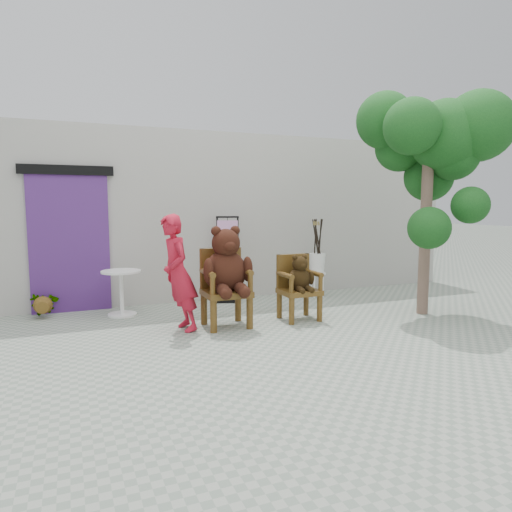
# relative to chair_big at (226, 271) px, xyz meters

# --- Properties ---
(ground_plane) EXTENTS (60.00, 60.00, 0.00)m
(ground_plane) POSITION_rel_chair_big_xyz_m (1.00, -0.76, -0.79)
(ground_plane) COLOR gray
(ground_plane) RESTS_ON ground
(back_wall) EXTENTS (9.00, 1.00, 3.00)m
(back_wall) POSITION_rel_chair_big_xyz_m (1.00, 2.34, 0.71)
(back_wall) COLOR #ACA9A1
(back_wall) RESTS_ON ground
(doorway) EXTENTS (1.40, 0.11, 2.33)m
(doorway) POSITION_rel_chair_big_xyz_m (-2.00, 1.82, 0.37)
(doorway) COLOR #4D246C
(doorway) RESTS_ON ground
(chair_big) EXTENTS (0.70, 0.75, 1.42)m
(chair_big) POSITION_rel_chair_big_xyz_m (0.00, 0.00, 0.00)
(chair_big) COLOR #472E0F
(chair_big) RESTS_ON ground
(chair_small) EXTENTS (0.55, 0.53, 0.98)m
(chair_small) POSITION_rel_chair_big_xyz_m (1.13, -0.02, -0.21)
(chair_small) COLOR #472E0F
(chair_small) RESTS_ON ground
(person) EXTENTS (0.46, 0.63, 1.58)m
(person) POSITION_rel_chair_big_xyz_m (-0.67, 0.02, -0.00)
(person) COLOR #B4162B
(person) RESTS_ON ground
(cafe_table) EXTENTS (0.60, 0.60, 0.70)m
(cafe_table) POSITION_rel_chair_big_xyz_m (-1.29, 1.23, -0.35)
(cafe_table) COLOR white
(cafe_table) RESTS_ON ground
(display_stand) EXTENTS (0.54, 0.48, 1.51)m
(display_stand) POSITION_rel_chair_big_xyz_m (0.57, 1.58, -0.21)
(display_stand) COLOR black
(display_stand) RESTS_ON ground
(stool_bucket) EXTENTS (0.32, 0.32, 1.45)m
(stool_bucket) POSITION_rel_chair_big_xyz_m (2.24, 1.34, -0.15)
(stool_bucket) COLOR white
(stool_bucket) RESTS_ON ground
(tree) EXTENTS (1.99, 1.87, 3.49)m
(tree) POSITION_rel_chair_big_xyz_m (3.22, -0.47, 1.85)
(tree) COLOR brown
(tree) RESTS_ON ground
(potted_plant) EXTENTS (0.42, 0.37, 0.46)m
(potted_plant) POSITION_rel_chair_big_xyz_m (-2.40, 1.59, -0.56)
(potted_plant) COLOR #0E3513
(potted_plant) RESTS_ON ground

